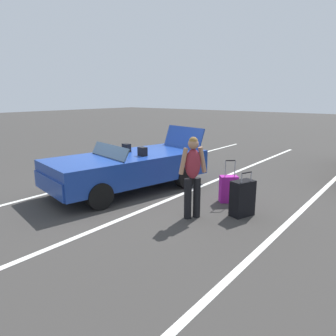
{
  "coord_description": "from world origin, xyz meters",
  "views": [
    {
      "loc": [
        5.57,
        5.76,
        2.44
      ],
      "look_at": [
        -0.1,
        1.24,
        0.75
      ],
      "focal_mm": 33.66,
      "sensor_mm": 36.0,
      "label": 1
    }
  ],
  "objects_px": {
    "convertible_car": "(122,169)",
    "traveler_person": "(193,173)",
    "suitcase_large_black": "(242,198)",
    "suitcase_medium_bright": "(228,189)"
  },
  "relations": [
    {
      "from": "suitcase_large_black",
      "to": "traveler_person",
      "type": "height_order",
      "value": "traveler_person"
    },
    {
      "from": "traveler_person",
      "to": "suitcase_large_black",
      "type": "bearing_deg",
      "value": -104.39
    },
    {
      "from": "convertible_car",
      "to": "suitcase_large_black",
      "type": "xyz_separation_m",
      "value": [
        -0.38,
        3.16,
        -0.22
      ]
    },
    {
      "from": "convertible_car",
      "to": "suitcase_medium_bright",
      "type": "height_order",
      "value": "convertible_car"
    },
    {
      "from": "suitcase_medium_bright",
      "to": "traveler_person",
      "type": "xyz_separation_m",
      "value": [
        1.32,
        -0.11,
        0.62
      ]
    },
    {
      "from": "convertible_car",
      "to": "suitcase_medium_bright",
      "type": "xyz_separation_m",
      "value": [
        -0.97,
        2.54,
        -0.28
      ]
    },
    {
      "from": "convertible_car",
      "to": "traveler_person",
      "type": "distance_m",
      "value": 2.48
    },
    {
      "from": "suitcase_large_black",
      "to": "suitcase_medium_bright",
      "type": "height_order",
      "value": "suitcase_medium_bright"
    },
    {
      "from": "convertible_car",
      "to": "traveler_person",
      "type": "xyz_separation_m",
      "value": [
        0.36,
        2.43,
        0.34
      ]
    },
    {
      "from": "suitcase_medium_bright",
      "to": "convertible_car",
      "type": "bearing_deg",
      "value": 68.01
    }
  ]
}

